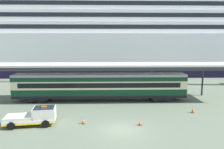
% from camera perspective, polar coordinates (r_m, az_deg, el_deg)
% --- Properties ---
extents(ground_plane, '(400.00, 400.00, 0.00)m').
position_cam_1_polar(ground_plane, '(22.16, 2.54, -14.61)').
color(ground_plane, '#626F5A').
extents(cruise_ship, '(144.07, 30.10, 40.45)m').
position_cam_1_polar(cruise_ship, '(69.95, -14.42, 12.30)').
color(cruise_ship, black).
rests_on(cruise_ship, ground).
extents(platform_canopy, '(42.47, 5.59, 5.58)m').
position_cam_1_polar(platform_canopy, '(32.38, -3.23, 2.43)').
color(platform_canopy, silver).
rests_on(platform_canopy, ground).
extents(train_carriage, '(25.61, 2.81, 4.11)m').
position_cam_1_polar(train_carriage, '(32.42, -3.21, -2.97)').
color(train_carriage, black).
rests_on(train_carriage, ground).
extents(service_truck, '(5.44, 2.82, 2.02)m').
position_cam_1_polar(service_truck, '(24.53, -19.72, -10.34)').
color(service_truck, silver).
rests_on(service_truck, ground).
extents(traffic_cone_near, '(0.36, 0.36, 0.77)m').
position_cam_1_polar(traffic_cone_near, '(29.05, 20.73, -8.77)').
color(traffic_cone_near, black).
rests_on(traffic_cone_near, ground).
extents(traffic_cone_mid, '(0.36, 0.36, 0.65)m').
position_cam_1_polar(traffic_cone_mid, '(23.90, -7.59, -12.11)').
color(traffic_cone_mid, black).
rests_on(traffic_cone_mid, ground).
extents(traffic_cone_far, '(0.36, 0.36, 0.59)m').
position_cam_1_polar(traffic_cone_far, '(23.49, 7.53, -12.56)').
color(traffic_cone_far, black).
rests_on(traffic_cone_far, ground).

